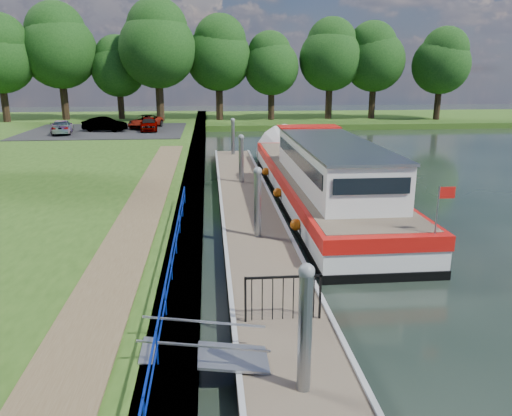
{
  "coord_description": "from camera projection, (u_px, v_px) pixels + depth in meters",
  "views": [
    {
      "loc": [
        -1.66,
        -8.56,
        6.25
      ],
      "look_at": [
        -0.04,
        8.7,
        1.4
      ],
      "focal_mm": 35.0,
      "sensor_mm": 36.0,
      "label": 1
    }
  ],
  "objects": [
    {
      "name": "ground",
      "position": [
        298.0,
        391.0,
        10.04
      ],
      "size": [
        160.0,
        160.0,
        0.0
      ],
      "primitive_type": "plane",
      "color": "black",
      "rests_on": "ground"
    },
    {
      "name": "bank_edge",
      "position": [
        192.0,
        195.0,
        24.09
      ],
      "size": [
        1.1,
        90.0,
        0.78
      ],
      "primitive_type": "cube",
      "color": "#473D2D",
      "rests_on": "ground"
    },
    {
      "name": "far_bank",
      "position": [
        321.0,
        119.0,
        60.9
      ],
      "size": [
        60.0,
        18.0,
        0.6
      ],
      "primitive_type": "cube",
      "color": "#2B4E16",
      "rests_on": "ground"
    },
    {
      "name": "footpath",
      "position": [
        132.0,
        233.0,
        17.1
      ],
      "size": [
        1.6,
        40.0,
        0.05
      ],
      "primitive_type": "cube",
      "color": "brown",
      "rests_on": "riverbank"
    },
    {
      "name": "carpark",
      "position": [
        106.0,
        131.0,
        45.27
      ],
      "size": [
        14.0,
        12.0,
        0.06
      ],
      "primitive_type": "cube",
      "color": "black",
      "rests_on": "riverbank"
    },
    {
      "name": "blue_fence",
      "position": [
        168.0,
        276.0,
        12.32
      ],
      "size": [
        0.04,
        18.04,
        0.72
      ],
      "color": "#0C2DBF",
      "rests_on": "riverbank"
    },
    {
      "name": "pontoon",
      "position": [
        248.0,
        208.0,
        22.46
      ],
      "size": [
        2.5,
        30.0,
        0.56
      ],
      "color": "brown",
      "rests_on": "ground"
    },
    {
      "name": "mooring_piles",
      "position": [
        248.0,
        185.0,
        22.16
      ],
      "size": [
        0.3,
        27.3,
        3.55
      ],
      "color": "gray",
      "rests_on": "ground"
    },
    {
      "name": "gangway",
      "position": [
        205.0,
        354.0,
        10.19
      ],
      "size": [
        2.58,
        1.0,
        0.92
      ],
      "color": "#A5A8AD",
      "rests_on": "ground"
    },
    {
      "name": "gate_panel",
      "position": [
        283.0,
        291.0,
        11.84
      ],
      "size": [
        1.85,
        0.05,
        1.15
      ],
      "color": "black",
      "rests_on": "ground"
    },
    {
      "name": "barge",
      "position": [
        316.0,
        176.0,
        24.79
      ],
      "size": [
        4.36,
        21.15,
        4.78
      ],
      "color": "black",
      "rests_on": "ground"
    },
    {
      "name": "horizon_trees",
      "position": [
        208.0,
        53.0,
        54.43
      ],
      "size": [
        54.38,
        10.03,
        12.87
      ],
      "color": "#332316",
      "rests_on": "ground"
    },
    {
      "name": "car_a",
      "position": [
        149.0,
        124.0,
        44.86
      ],
      "size": [
        1.8,
        3.79,
        1.25
      ],
      "primitive_type": "imported",
      "rotation": [
        0.0,
        0.0,
        0.09
      ],
      "color": "#999999",
      "rests_on": "carpark"
    },
    {
      "name": "car_b",
      "position": [
        105.0,
        124.0,
        44.57
      ],
      "size": [
        4.0,
        2.06,
        1.26
      ],
      "primitive_type": "imported",
      "rotation": [
        0.0,
        0.0,
        1.37
      ],
      "color": "#999999",
      "rests_on": "carpark"
    },
    {
      "name": "car_c",
      "position": [
        62.0,
        127.0,
        42.9
      ],
      "size": [
        2.33,
        4.26,
        1.17
      ],
      "primitive_type": "imported",
      "rotation": [
        0.0,
        0.0,
        3.32
      ],
      "color": "#999999",
      "rests_on": "carpark"
    },
    {
      "name": "car_d",
      "position": [
        145.0,
        122.0,
        47.01
      ],
      "size": [
        3.27,
        4.68,
        1.19
      ],
      "primitive_type": "imported",
      "rotation": [
        0.0,
        0.0,
        -0.34
      ],
      "color": "#999999",
      "rests_on": "carpark"
    }
  ]
}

